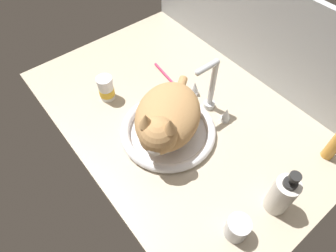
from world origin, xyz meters
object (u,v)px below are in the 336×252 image
faucet (210,91)px  sink_basin (168,131)px  pill_bottle (106,89)px  toothbrush (167,76)px  soap_pump_bottle (282,194)px  amber_bottle (335,145)px  cat (166,119)px  metal_jar (237,228)px

faucet → sink_basin: bearing=-90.0°
pill_bottle → toothbrush: bearing=77.4°
sink_basin → toothbrush: 27.59cm
soap_pump_bottle → amber_bottle: (-0.12, 26.33, -1.08)cm
sink_basin → faucet: (0.00, 18.61, 7.18)cm
sink_basin → cat: bearing=-53.7°
sink_basin → pill_bottle: size_ratio=3.35×
cat → pill_bottle: cat is taller
sink_basin → metal_jar: bearing=-10.2°
faucet → metal_jar: (37.52, -25.33, -4.84)cm
amber_bottle → toothbrush: amber_bottle is taller
pill_bottle → soap_pump_bottle: bearing=13.1°
cat → pill_bottle: bearing=-169.2°
amber_bottle → soap_pump_bottle: bearing=-89.7°
cat → toothbrush: (-23.14, 18.66, -9.68)cm
cat → soap_pump_bottle: 39.34cm
soap_pump_bottle → toothbrush: bearing=172.0°
sink_basin → faucet: faucet is taller
cat → toothbrush: 31.26cm
cat → soap_pump_bottle: (37.91, 10.05, -3.16)cm
cat → soap_pump_bottle: bearing=14.8°
amber_bottle → toothbrush: size_ratio=0.76×
faucet → soap_pump_bottle: 40.59cm
metal_jar → amber_bottle: size_ratio=0.58×
pill_bottle → metal_jar: size_ratio=1.29×
toothbrush → amber_bottle: bearing=16.2°
faucet → metal_jar: faucet is taller
amber_bottle → toothbrush: bearing=-163.8°
sink_basin → metal_jar: 38.19cm
cat → pill_bottle: (-28.51, -5.46, -5.81)cm
soap_pump_bottle → metal_jar: 15.45cm
cat → metal_jar: (36.20, -4.93, -6.55)cm
sink_basin → soap_pump_bottle: (39.22, 8.26, 5.73)cm
faucet → amber_bottle: 42.32cm
pill_bottle → soap_pump_bottle: 68.26cm
metal_jar → faucet: bearing=146.0°
sink_basin → amber_bottle: (39.11, 34.59, 4.65)cm
toothbrush → cat: bearing=-38.9°
cat → pill_bottle: size_ratio=3.73×
sink_basin → metal_jar: size_ratio=4.34×
sink_basin → soap_pump_bottle: soap_pump_bottle is taller
faucet → cat: 20.51cm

